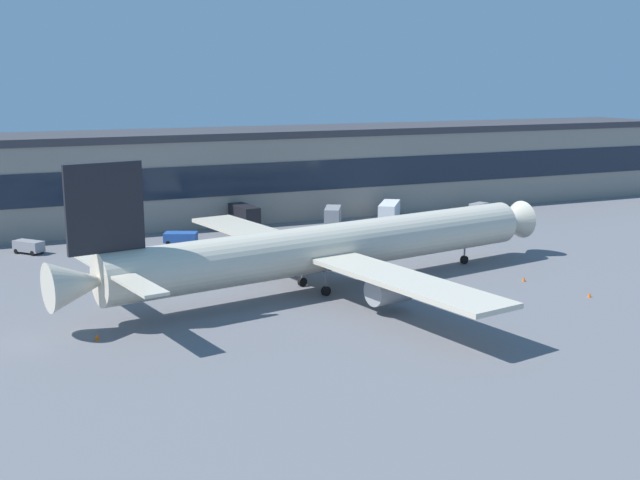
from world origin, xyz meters
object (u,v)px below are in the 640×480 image
baggage_tug (479,207)px  catering_truck (244,217)px  airliner (327,248)px  pushback_tractor (180,237)px  stair_truck (333,217)px  traffic_cone_1 (486,294)px  follow_me_car (28,246)px  traffic_cone_3 (524,279)px  traffic_cone_0 (589,295)px  fuel_truck (389,211)px  traffic_cone_2 (97,337)px

baggage_tug → catering_truck: catering_truck is taller
airliner → pushback_tractor: 33.76m
stair_truck → traffic_cone_1: (-1.17, -44.36, -1.64)m
follow_me_car → catering_truck: bearing=6.7°
airliner → traffic_cone_3: bearing=-16.2°
follow_me_car → traffic_cone_0: 75.54m
stair_truck → catering_truck: 14.52m
catering_truck → airliner: bearing=-93.7°
airliner → traffic_cone_1: bearing=-34.9°
airliner → fuel_truck: (27.96, 35.78, -3.05)m
airliner → follow_me_car: size_ratio=14.28×
follow_me_car → traffic_cone_3: follow_me_car is taller
traffic_cone_2 → traffic_cone_3: 51.20m
stair_truck → traffic_cone_0: size_ratio=11.36×
follow_me_car → traffic_cone_1: follow_me_car is taller
pushback_tractor → airliner: bearing=-73.2°
fuel_truck → follow_me_car: fuel_truck is taller
fuel_truck → catering_truck: 25.63m
airliner → traffic_cone_2: 29.36m
traffic_cone_1 → traffic_cone_2: traffic_cone_1 is taller
baggage_tug → traffic_cone_1: (-32.09, -47.41, -0.75)m
traffic_cone_0 → airliner: bearing=149.0°
pushback_tractor → baggage_tug: size_ratio=1.33×
traffic_cone_0 → traffic_cone_3: bearing=105.2°
traffic_cone_1 → traffic_cone_0: bearing=-25.0°
fuel_truck → follow_me_car: bearing=-178.6°
airliner → baggage_tug: size_ratio=16.00×
airliner → traffic_cone_0: airliner is taller
stair_truck → follow_me_car: bearing=179.4°
follow_me_car → traffic_cone_3: (54.39, -41.12, -0.80)m
catering_truck → traffic_cone_3: bearing=-65.1°
pushback_tractor → traffic_cone_1: 49.34m
catering_truck → traffic_cone_1: 50.46m
stair_truck → traffic_cone_2: 60.95m
baggage_tug → follow_me_car: bearing=-178.2°
traffic_cone_3 → baggage_tug: bearing=61.4°
baggage_tug → stair_truck: bearing=-174.4°
baggage_tug → traffic_cone_2: size_ratio=6.28×
baggage_tug → traffic_cone_2: (-74.98, -45.13, -0.76)m
traffic_cone_2 → fuel_truck: bearing=38.3°
baggage_tug → traffic_cone_0: bearing=-112.3°
catering_truck → traffic_cone_0: bearing=-66.6°
traffic_cone_3 → airliner: bearing=163.8°
stair_truck → traffic_cone_0: stair_truck is taller
stair_truck → traffic_cone_2: size_ratio=9.86×
airliner → fuel_truck: bearing=52.0°
airliner → traffic_cone_0: 30.42m
traffic_cone_0 → catering_truck: bearing=113.4°
baggage_tug → airliner: bearing=-142.0°
pushback_tractor → traffic_cone_0: pushback_tractor is taller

